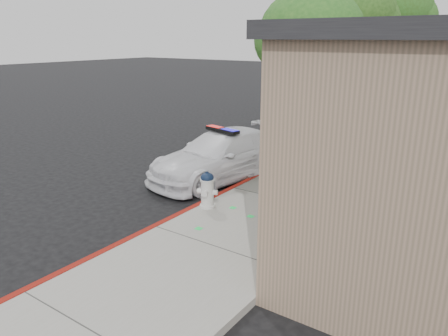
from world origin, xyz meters
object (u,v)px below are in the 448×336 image
police_car (222,155)px  street_tree_far (389,14)px  fire_hydrant (207,190)px  street_tree_near (311,38)px  street_tree_mid (348,17)px

police_car → street_tree_far: size_ratio=0.82×
fire_hydrant → street_tree_near: bearing=59.2°
police_car → fire_hydrant: (1.25, -2.38, -0.11)m
police_car → street_tree_near: size_ratio=0.99×
fire_hydrant → street_tree_far: 11.53m
street_tree_near → street_tree_mid: 3.95m
street_tree_mid → fire_hydrant: bearing=-92.7°
street_tree_near → street_tree_far: 7.07m
police_car → fire_hydrant: 2.70m
street_tree_near → fire_hydrant: bearing=-102.0°
street_tree_near → police_car: bearing=-147.8°
street_tree_near → street_tree_far: bearing=89.4°
street_tree_mid → street_tree_far: bearing=81.3°
police_car → street_tree_mid: size_ratio=0.85×
fire_hydrant → street_tree_mid: (0.36, 7.53, 4.07)m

